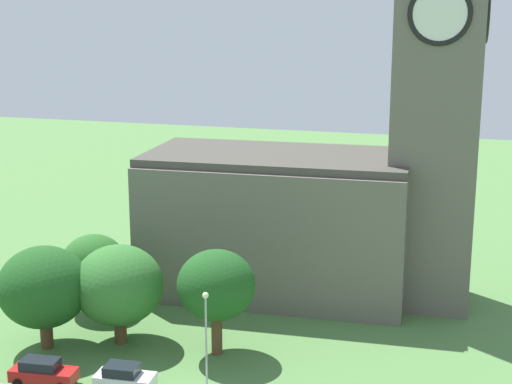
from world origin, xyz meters
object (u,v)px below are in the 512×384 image
church (327,184)px  tree_riverside_west (94,263)px  streetlamp_west_mid (206,327)px  car_white (124,378)px  tree_by_tower (44,287)px  tree_riverside_east (119,285)px  car_red (43,372)px  tree_churchyard (216,285)px

church → tree_riverside_west: 21.67m
church → streetlamp_west_mid: size_ratio=4.90×
car_white → streetlamp_west_mid: 6.94m
streetlamp_west_mid → tree_riverside_west: (-14.49, 11.58, -0.62)m
tree_by_tower → tree_riverside_west: bearing=90.1°
church → tree_riverside_east: church is taller
streetlamp_west_mid → car_white: bearing=-166.7°
tree_by_tower → church: bearing=44.3°
tree_by_tower → tree_riverside_east: tree_by_tower is taller
car_red → tree_by_tower: size_ratio=0.59×
church → car_red: bearing=-123.1°
car_white → tree_riverside_east: size_ratio=0.53×
car_red → tree_churchyard: size_ratio=0.58×
car_red → streetlamp_west_mid: bearing=10.4°
church → tree_riverside_west: bearing=-151.8°
church → streetlamp_west_mid: church is taller
tree_riverside_west → tree_riverside_east: (5.12, -5.64, 0.53)m
church → tree_by_tower: church is taller
car_white → tree_riverside_east: bearing=117.5°
streetlamp_west_mid → tree_riverside_west: bearing=141.4°
car_red → church: bearing=56.9°
car_white → tree_by_tower: tree_by_tower is taller
tree_riverside_east → car_white: bearing=-62.5°
car_red → tree_churchyard: (10.04, 8.27, 4.55)m
tree_by_tower → tree_churchyard: 13.35m
car_white → tree_riverside_west: bearing=124.6°
tree_riverside_west → tree_riverside_east: tree_riverside_east is taller
streetlamp_west_mid → tree_churchyard: bearing=102.8°
streetlamp_west_mid → tree_churchyard: tree_churchyard is taller
tree_riverside_west → tree_riverside_east: bearing=-47.8°
streetlamp_west_mid → tree_by_tower: tree_by_tower is taller
tree_riverside_west → church: bearing=28.2°
church → car_red: church is taller
tree_riverside_west → tree_by_tower: 8.12m
car_white → tree_by_tower: bearing=151.6°
car_white → church: bearing=67.5°
tree_riverside_east → car_red: bearing=-104.6°
tree_by_tower → car_white: bearing=-28.4°
tree_riverside_west → tree_by_tower: (0.02, -8.09, 0.70)m
tree_churchyard → tree_riverside_east: bearing=-178.3°
car_red → car_white: bearing=7.5°
tree_churchyard → church: bearing=71.0°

